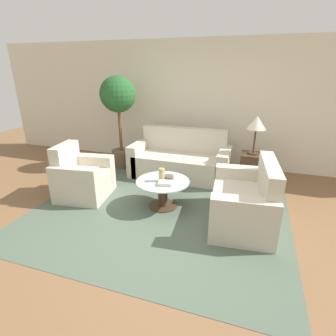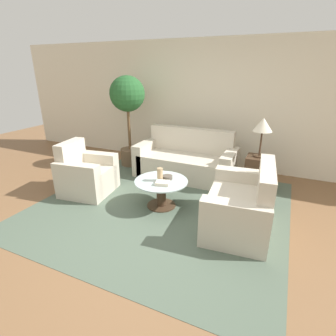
% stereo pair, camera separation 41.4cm
% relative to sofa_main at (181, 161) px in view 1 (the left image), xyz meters
% --- Properties ---
extents(ground_plane, '(14.00, 14.00, 0.00)m').
position_rel_sofa_main_xyz_m(ground_plane, '(0.18, -1.95, -0.30)').
color(ground_plane, brown).
extents(wall_back, '(10.00, 0.06, 2.60)m').
position_rel_sofa_main_xyz_m(wall_back, '(0.18, 0.87, 1.00)').
color(wall_back, beige).
rests_on(wall_back, ground_plane).
extents(rug, '(3.71, 3.48, 0.01)m').
position_rel_sofa_main_xyz_m(rug, '(0.09, -1.32, -0.30)').
color(rug, '#4C5B4C').
rests_on(rug, ground_plane).
extents(sofa_main, '(1.91, 0.83, 0.92)m').
position_rel_sofa_main_xyz_m(sofa_main, '(0.00, 0.00, 0.00)').
color(sofa_main, beige).
rests_on(sofa_main, ground_plane).
extents(armchair, '(0.87, 0.91, 0.89)m').
position_rel_sofa_main_xyz_m(armchair, '(-1.32, -1.40, 0.00)').
color(armchair, beige).
rests_on(armchair, ground_plane).
extents(loveseat, '(0.90, 1.33, 0.90)m').
position_rel_sofa_main_xyz_m(loveseat, '(1.33, -1.39, 0.00)').
color(loveseat, beige).
rests_on(loveseat, ground_plane).
extents(coffee_table, '(0.81, 0.81, 0.43)m').
position_rel_sofa_main_xyz_m(coffee_table, '(0.09, -1.32, -0.02)').
color(coffee_table, '#422D1E').
rests_on(coffee_table, ground_plane).
extents(side_table, '(0.40, 0.40, 0.60)m').
position_rel_sofa_main_xyz_m(side_table, '(1.34, -0.05, 0.00)').
color(side_table, '#422D1E').
rests_on(side_table, ground_plane).
extents(table_lamp, '(0.32, 0.32, 0.67)m').
position_rel_sofa_main_xyz_m(table_lamp, '(1.34, -0.05, 0.84)').
color(table_lamp, '#422D1E').
rests_on(table_lamp, side_table).
extents(potted_plant, '(0.72, 0.72, 1.90)m').
position_rel_sofa_main_xyz_m(potted_plant, '(-1.37, 0.11, 1.04)').
color(potted_plant, brown).
rests_on(potted_plant, ground_plane).
extents(vase, '(0.09, 0.09, 0.20)m').
position_rel_sofa_main_xyz_m(vase, '(0.08, -1.33, 0.24)').
color(vase, tan).
rests_on(vase, coffee_table).
extents(bowl, '(0.15, 0.15, 0.06)m').
position_rel_sofa_main_xyz_m(bowl, '(0.15, -1.23, 0.16)').
color(bowl, brown).
rests_on(bowl, coffee_table).
extents(book_stack, '(0.23, 0.20, 0.05)m').
position_rel_sofa_main_xyz_m(book_stack, '(0.17, -1.45, 0.16)').
color(book_stack, beige).
rests_on(book_stack, coffee_table).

